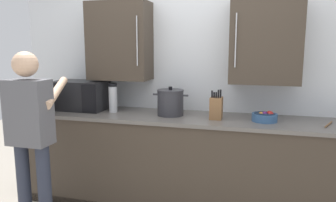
{
  "coord_description": "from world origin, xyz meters",
  "views": [
    {
      "loc": [
        0.65,
        -2.14,
        1.6
      ],
      "look_at": [
        -0.15,
        0.77,
        1.09
      ],
      "focal_mm": 34.23,
      "sensor_mm": 36.0,
      "label": 1
    }
  ],
  "objects_px": {
    "stock_pot": "(170,102)",
    "person_figure": "(31,130)",
    "knife_block": "(216,108)",
    "fruit_bowl": "(265,117)",
    "thermos_flask": "(113,98)",
    "microwave_oven": "(78,95)"
  },
  "relations": [
    {
      "from": "stock_pot",
      "to": "person_figure",
      "type": "xyz_separation_m",
      "value": [
        -0.95,
        -0.84,
        -0.13
      ]
    },
    {
      "from": "knife_block",
      "to": "person_figure",
      "type": "distance_m",
      "value": 1.62
    },
    {
      "from": "fruit_bowl",
      "to": "person_figure",
      "type": "bearing_deg",
      "value": -156.25
    },
    {
      "from": "thermos_flask",
      "to": "person_figure",
      "type": "height_order",
      "value": "person_figure"
    },
    {
      "from": "knife_block",
      "to": "fruit_bowl",
      "type": "bearing_deg",
      "value": 1.58
    },
    {
      "from": "knife_block",
      "to": "person_figure",
      "type": "bearing_deg",
      "value": -150.4
    },
    {
      "from": "thermos_flask",
      "to": "person_figure",
      "type": "distance_m",
      "value": 0.91
    },
    {
      "from": "fruit_bowl",
      "to": "person_figure",
      "type": "xyz_separation_m",
      "value": [
        -1.84,
        -0.81,
        -0.04
      ]
    },
    {
      "from": "microwave_oven",
      "to": "fruit_bowl",
      "type": "height_order",
      "value": "microwave_oven"
    },
    {
      "from": "microwave_oven",
      "to": "stock_pot",
      "type": "height_order",
      "value": "microwave_oven"
    },
    {
      "from": "microwave_oven",
      "to": "fruit_bowl",
      "type": "bearing_deg",
      "value": -1.52
    },
    {
      "from": "thermos_flask",
      "to": "person_figure",
      "type": "relative_size",
      "value": 0.19
    },
    {
      "from": "stock_pot",
      "to": "person_figure",
      "type": "bearing_deg",
      "value": -138.59
    },
    {
      "from": "knife_block",
      "to": "thermos_flask",
      "type": "bearing_deg",
      "value": 178.07
    },
    {
      "from": "thermos_flask",
      "to": "knife_block",
      "type": "relative_size",
      "value": 1.06
    },
    {
      "from": "microwave_oven",
      "to": "stock_pot",
      "type": "distance_m",
      "value": 1.03
    },
    {
      "from": "thermos_flask",
      "to": "knife_block",
      "type": "distance_m",
      "value": 1.06
    },
    {
      "from": "microwave_oven",
      "to": "thermos_flask",
      "type": "height_order",
      "value": "microwave_oven"
    },
    {
      "from": "stock_pot",
      "to": "microwave_oven",
      "type": "bearing_deg",
      "value": 178.83
    },
    {
      "from": "person_figure",
      "to": "fruit_bowl",
      "type": "bearing_deg",
      "value": 23.75
    },
    {
      "from": "stock_pot",
      "to": "knife_block",
      "type": "relative_size",
      "value": 1.27
    },
    {
      "from": "stock_pot",
      "to": "knife_block",
      "type": "xyz_separation_m",
      "value": [
        0.45,
        -0.04,
        -0.02
      ]
    }
  ]
}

